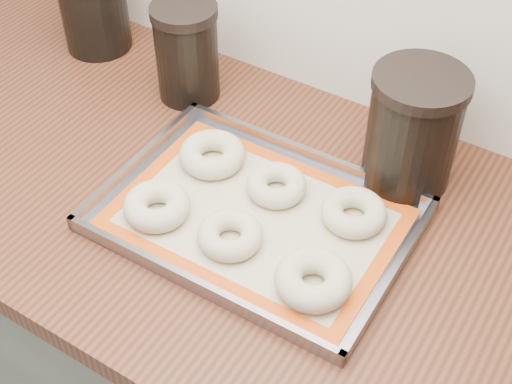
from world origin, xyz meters
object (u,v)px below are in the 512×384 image
Objects in this scene: canister_right at (413,130)px; bagel_front_left at (157,206)px; baking_tray at (256,217)px; bagel_front_right at (313,280)px; bagel_back_right at (354,212)px; bagel_front_mid at (230,235)px; canister_mid at (187,52)px; bagel_back_mid at (276,185)px; bagel_back_left at (212,154)px.

bagel_front_left is at bearing -135.20° from canister_right.
bagel_front_right is at bearing -27.60° from baking_tray.
bagel_back_right is at bearing -100.71° from canister_right.
bagel_front_left is 0.30m from bagel_back_right.
canister_mid is (-0.27, 0.27, 0.07)m from bagel_front_mid.
bagel_front_mid is 0.97× the size of bagel_back_right.
canister_right reaches higher than bagel_back_right.
canister_right is at bearing 53.83° from baking_tray.
canister_right is (0.03, 0.13, 0.08)m from bagel_back_right.
canister_mid reaches higher than bagel_front_right.
bagel_front_left reaches higher than baking_tray.
bagel_front_right is at bearing -44.04° from bagel_back_mid.
bagel_front_mid is 0.54× the size of canister_mid.
bagel_back_left is at bearing 152.10° from bagel_front_right.
bagel_back_left is 0.26m from bagel_back_right.
bagel_back_mid is 0.23m from canister_right.
canister_right is (0.15, 0.14, 0.08)m from bagel_back_mid.
bagel_back_left is (-0.27, 0.14, -0.00)m from bagel_front_right.
bagel_back_mid is at bearing 135.96° from bagel_front_right.
canister_mid is 0.91× the size of canister_right.
bagel_front_left is 0.27m from bagel_front_right.
bagel_front_left reaches higher than bagel_front_mid.
canister_right is at bearing 59.82° from bagel_front_mid.
bagel_front_left is 0.19m from bagel_back_mid.
bagel_front_mid is 0.89× the size of bagel_back_left.
canister_mid reaches higher than bagel_front_left.
baking_tray is 4.80× the size of bagel_front_mid.
baking_tray is at bearing 152.40° from bagel_front_right.
bagel_back_right is 0.55× the size of canister_mid.
bagel_front_right is at bearing -3.85° from bagel_front_mid.
canister_right reaches higher than bagel_back_left.
canister_right is (0.16, 0.27, 0.08)m from bagel_front_mid.
canister_mid reaches higher than bagel_front_mid.
bagel_back_mid is (-0.14, 0.14, -0.00)m from bagel_front_right.
canister_right is at bearing 0.08° from canister_mid.
baking_tray is 0.15m from bagel_back_right.
baking_tray is 4.92× the size of bagel_back_mid.
bagel_back_left is 0.21m from canister_mid.
baking_tray is 2.35× the size of canister_right.
canister_mid is at bearing 161.69° from bagel_back_right.
baking_tray is at bearing 85.21° from bagel_front_mid.
canister_mid is at bearing 117.00° from bagel_front_left.
bagel_back_right is at bearing 1.36° from bagel_back_left.
baking_tray is 0.07m from bagel_back_mid.
canister_right is (0.43, 0.00, 0.01)m from canister_mid.
bagel_front_right reaches higher than bagel_front_left.
bagel_front_right is at bearing -92.86° from canister_right.
bagel_back_left is at bearing -153.48° from canister_right.
bagel_back_left is at bearing -43.37° from canister_mid.
bagel_front_right is 0.60× the size of canister_mid.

